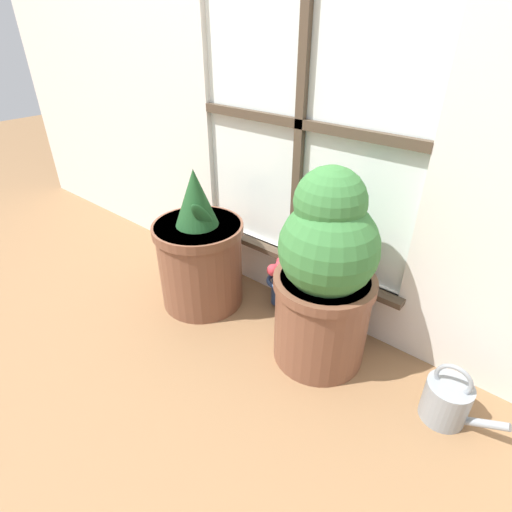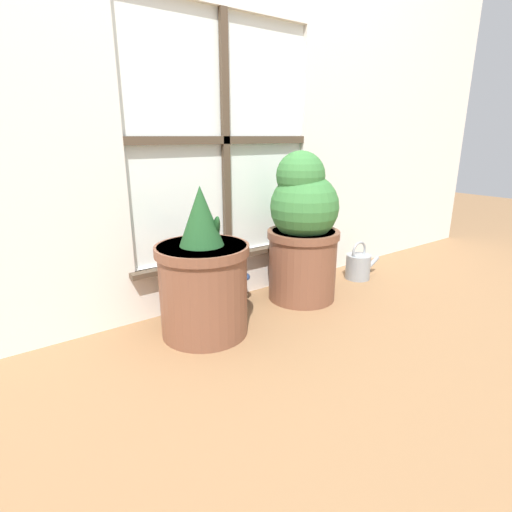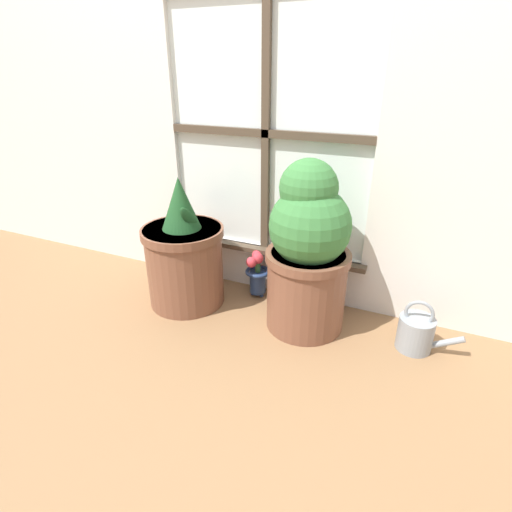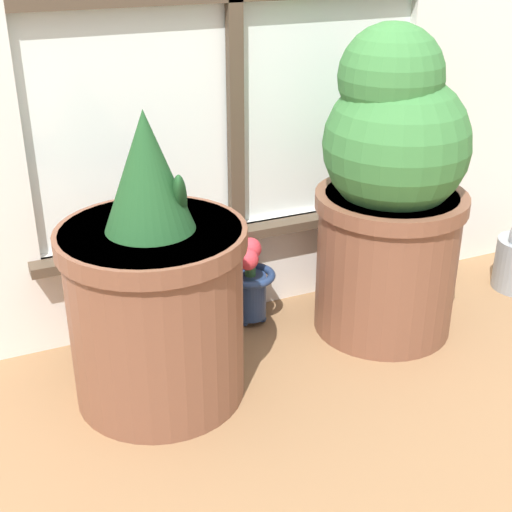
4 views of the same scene
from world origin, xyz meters
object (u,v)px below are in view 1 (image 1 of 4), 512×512
Objects in this scene: potted_plant_left at (200,253)px; flower_vase at (280,282)px; potted_plant_right at (325,276)px; watering_can at (447,400)px.

potted_plant_left is 2.67× the size of flower_vase.
potted_plant_left is at bearing -175.71° from potted_plant_right.
potted_plant_right is 2.90× the size of watering_can.
potted_plant_left is 1.10m from watering_can.
flower_vase reaches higher than watering_can.
watering_can is (1.09, 0.07, -0.18)m from potted_plant_left.
potted_plant_right reaches higher than potted_plant_left.
potted_plant_left is 2.44× the size of watering_can.
flower_vase is 0.92× the size of watering_can.
watering_can is at bearing -9.57° from flower_vase.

